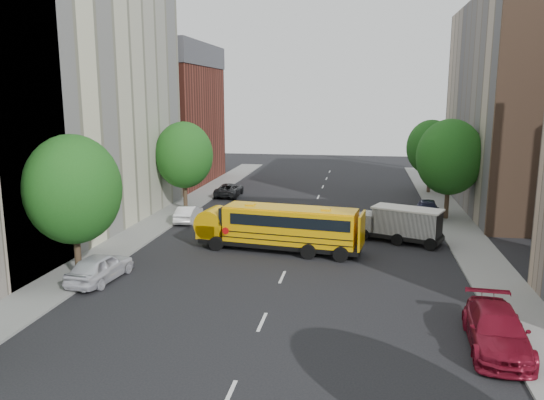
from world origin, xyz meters
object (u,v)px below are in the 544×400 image
(parked_car_1, at_px, (189,214))
(street_tree_2, at_px, (184,155))
(school_bus, at_px, (278,226))
(parked_car_2, at_px, (229,190))
(street_tree_5, at_px, (431,147))
(street_tree_1, at_px, (73,190))
(parked_car_0, at_px, (100,267))
(parked_car_3, at_px, (497,330))
(street_tree_4, at_px, (450,157))
(safari_truck, at_px, (400,224))
(parked_car_4, at_px, (427,209))

(parked_car_1, bearing_deg, street_tree_2, -70.52)
(school_bus, xyz_separation_m, parked_car_2, (-7.77, 17.79, -1.00))
(street_tree_2, bearing_deg, street_tree_5, 28.61)
(school_bus, xyz_separation_m, parked_car_1, (-8.26, 6.68, -1.00))
(street_tree_1, height_order, street_tree_2, street_tree_1)
(parked_car_0, xyz_separation_m, parked_car_3, (19.20, -4.65, 0.01))
(street_tree_4, relative_size, street_tree_5, 1.08)
(street_tree_5, height_order, safari_truck, street_tree_5)
(parked_car_3, bearing_deg, parked_car_1, 138.98)
(school_bus, bearing_deg, street_tree_5, 69.81)
(street_tree_2, xyz_separation_m, parked_car_4, (20.60, 0.54, -4.10))
(street_tree_4, xyz_separation_m, parked_car_0, (-20.60, -18.25, -4.29))
(safari_truck, bearing_deg, street_tree_4, 83.14)
(street_tree_5, height_order, parked_car_0, street_tree_5)
(parked_car_3, bearing_deg, parked_car_2, 125.33)
(street_tree_2, bearing_deg, parked_car_3, -48.03)
(safari_truck, height_order, parked_car_2, safari_truck)
(street_tree_2, bearing_deg, street_tree_4, 0.00)
(street_tree_5, distance_m, parked_car_1, 26.31)
(parked_car_1, bearing_deg, parked_car_3, 132.98)
(street_tree_2, height_order, street_tree_4, street_tree_4)
(parked_car_0, xyz_separation_m, parked_car_1, (0.30, 14.01, -0.13))
(street_tree_1, relative_size, street_tree_2, 1.03)
(street_tree_5, height_order, parked_car_4, street_tree_5)
(street_tree_5, distance_m, parked_car_4, 12.21)
(parked_car_0, height_order, parked_car_1, parked_car_0)
(safari_truck, relative_size, parked_car_1, 1.51)
(street_tree_2, distance_m, parked_car_1, 6.19)
(street_tree_2, distance_m, street_tree_5, 25.06)
(parked_car_1, bearing_deg, street_tree_5, -143.72)
(street_tree_5, relative_size, parked_car_1, 1.89)
(safari_truck, relative_size, parked_car_0, 1.31)
(safari_truck, relative_size, parked_car_3, 1.10)
(street_tree_1, height_order, parked_car_2, street_tree_1)
(school_bus, height_order, parked_car_2, school_bus)
(parked_car_0, bearing_deg, street_tree_2, -80.27)
(street_tree_2, relative_size, parked_car_2, 1.62)
(street_tree_2, bearing_deg, parked_car_4, 1.49)
(street_tree_5, height_order, parked_car_2, street_tree_5)
(parked_car_3, bearing_deg, street_tree_4, 90.11)
(street_tree_5, distance_m, parked_car_3, 35.15)
(street_tree_2, height_order, parked_car_1, street_tree_2)
(street_tree_4, distance_m, parked_car_2, 21.42)
(street_tree_5, distance_m, parked_car_0, 36.81)
(street_tree_2, relative_size, safari_truck, 1.29)
(parked_car_3, bearing_deg, parked_car_4, 93.61)
(school_bus, bearing_deg, parked_car_0, -131.95)
(street_tree_4, distance_m, street_tree_5, 12.01)
(street_tree_5, xyz_separation_m, school_bus, (-12.03, -22.92, -3.05))
(street_tree_2, distance_m, parked_car_0, 18.74)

